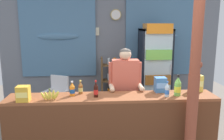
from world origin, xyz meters
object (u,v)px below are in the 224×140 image
Objects in this scene: soda_bottle_cola at (96,90)px; soda_bottle_water at (167,90)px; snack_box_biscuit at (160,85)px; shopkeeper at (125,83)px; snack_box_choco_powder at (23,94)px; plastic_lawn_chair at (57,94)px; soda_bottle_lime_soda at (178,87)px; timber_post at (194,78)px; snack_box_instant_noodle at (197,83)px; banana_bunch at (50,95)px; soda_bottle_iced_tea at (81,88)px; stall_counter at (113,122)px; bottle_shelf_rack at (112,82)px; soda_bottle_orange_soda at (72,89)px; drink_fridge at (155,65)px.

soda_bottle_water is at bearing -3.10° from soda_bottle_cola.
soda_bottle_water is at bearing -82.65° from snack_box_biscuit.
snack_box_choco_powder is (-1.44, -0.60, 0.04)m from shopkeeper.
plastic_lawn_chair is 2.80× the size of soda_bottle_lime_soda.
timber_post reaches higher than soda_bottle_lime_soda.
snack_box_instant_noodle is 0.91× the size of banana_bunch.
plastic_lawn_chair is at bearing 143.69° from snack_box_biscuit.
soda_bottle_cola is at bearing 6.78° from snack_box_choco_powder.
soda_bottle_iced_tea is at bearing -66.38° from plastic_lawn_chair.
soda_bottle_lime_soda is 0.28m from snack_box_biscuit.
stall_counter is 1.88m from plastic_lawn_chair.
snack_box_instant_noodle is (1.54, 0.19, 0.02)m from soda_bottle_cola.
soda_bottle_iced_tea reaches higher than plastic_lawn_chair.
bottle_shelf_rack is 3.83× the size of soda_bottle_lime_soda.
bottle_shelf_rack is 4.84× the size of soda_bottle_cola.
timber_post is at bearing -77.12° from soda_bottle_lime_soda.
soda_bottle_orange_soda is (-1.51, 0.10, -0.04)m from soda_bottle_lime_soda.
plastic_lawn_chair is at bearing 142.62° from soda_bottle_lime_soda.
timber_post is 8.43× the size of soda_bottle_lime_soda.
soda_bottle_water is (1.23, -0.23, 0.01)m from soda_bottle_iced_tea.
soda_bottle_cola reaches higher than snack_box_biscuit.
plastic_lawn_chair is 4.19× the size of soda_bottle_iced_tea.
shopkeeper is 0.58m from snack_box_biscuit.
shopkeeper is at bearing 149.63° from snack_box_biscuit.
soda_bottle_orange_soda is (-0.82, -0.39, 0.02)m from shopkeeper.
shopkeeper is at bearing -85.50° from bottle_shelf_rack.
soda_bottle_lime_soda is (1.98, -1.51, 0.54)m from plastic_lawn_chair.
drink_fridge reaches higher than snack_box_biscuit.
soda_bottle_orange_soda is (-1.61, -1.62, -0.05)m from drink_fridge.
stall_counter is 0.95m from banana_bunch.
stall_counter is 14.38× the size of snack_box_choco_powder.
soda_bottle_cola is 1.55m from snack_box_instant_noodle.
drink_fridge reaches higher than snack_box_instant_noodle.
plastic_lawn_chair is at bearing -174.15° from drink_fridge.
soda_bottle_cola is 1.01m from soda_bottle_water.
soda_bottle_lime_soda reaches higher than bottle_shelf_rack.
drink_fridge is 2.89m from snack_box_choco_powder.
bottle_shelf_rack is 1.94m from snack_box_biscuit.
soda_bottle_water reaches higher than banana_bunch.
snack_box_biscuit is at bearing -30.37° from shopkeeper.
snack_box_biscuit is 1.62m from banana_bunch.
banana_bunch is (-1.89, -1.79, -0.08)m from drink_fridge.
soda_bottle_orange_soda is 0.66m from snack_box_choco_powder.
soda_bottle_iced_tea is at bearing 36.11° from soda_bottle_orange_soda.
bottle_shelf_rack is at bearing 69.75° from soda_bottle_orange_soda.
soda_bottle_lime_soda is at bearing -67.73° from bottle_shelf_rack.
soda_bottle_cola reaches higher than plastic_lawn_chair.
soda_bottle_iced_tea is 0.91× the size of snack_box_biscuit.
timber_post is 1.19m from shopkeeper.
drink_fridge is 2.15m from soda_bottle_iced_tea.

